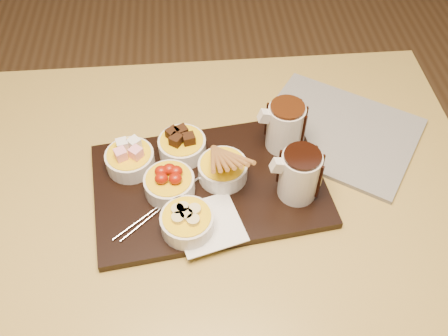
{
  "coord_description": "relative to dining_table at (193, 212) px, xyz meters",
  "views": [
    {
      "loc": [
        0.02,
        -0.64,
        1.56
      ],
      "look_at": [
        0.07,
        -0.01,
        0.81
      ],
      "focal_mm": 40.0,
      "sensor_mm": 36.0,
      "label": 1
    }
  ],
  "objects": [
    {
      "name": "bowl_strawberries",
      "position": [
        -0.04,
        -0.03,
        0.14
      ],
      "size": [
        0.1,
        0.1,
        0.04
      ],
      "primitive_type": "cylinder",
      "color": "silver",
      "rests_on": "serving_board"
    },
    {
      "name": "bowl_marshmallows",
      "position": [
        -0.12,
        0.04,
        0.14
      ],
      "size": [
        0.1,
        0.1,
        0.04
      ],
      "primitive_type": "cylinder",
      "color": "silver",
      "rests_on": "serving_board"
    },
    {
      "name": "pitcher_dark_chocolate",
      "position": [
        0.21,
        -0.05,
        0.17
      ],
      "size": [
        0.09,
        0.09,
        0.11
      ],
      "primitive_type": "cylinder",
      "rotation": [
        0.0,
        0.0,
        0.12
      ],
      "color": "silver",
      "rests_on": "serving_board"
    },
    {
      "name": "fondue_skewers",
      "position": [
        -0.05,
        -0.05,
        0.12
      ],
      "size": [
        0.19,
        0.22,
        0.01
      ],
      "primitive_type": null,
      "rotation": [
        0.0,
        0.0,
        -0.89
      ],
      "color": "silver",
      "rests_on": "serving_board"
    },
    {
      "name": "bowl_bananas",
      "position": [
        -0.01,
        -0.12,
        0.14
      ],
      "size": [
        0.1,
        0.1,
        0.04
      ],
      "primitive_type": "cylinder",
      "color": "silver",
      "rests_on": "serving_board"
    },
    {
      "name": "dining_table",
      "position": [
        0.0,
        0.0,
        0.0
      ],
      "size": [
        1.2,
        0.8,
        0.75
      ],
      "color": "#AD9140",
      "rests_on": "ground"
    },
    {
      "name": "newspaper",
      "position": [
        0.33,
        0.12,
        0.1
      ],
      "size": [
        0.43,
        0.41,
        0.01
      ],
      "primitive_type": "cube",
      "rotation": [
        0.0,
        0.0,
        -0.6
      ],
      "color": "beige",
      "rests_on": "dining_table"
    },
    {
      "name": "serving_board",
      "position": [
        0.04,
        -0.01,
        0.11
      ],
      "size": [
        0.49,
        0.35,
        0.02
      ],
      "primitive_type": "cube",
      "rotation": [
        0.0,
        0.0,
        0.12
      ],
      "color": "black",
      "rests_on": "dining_table"
    },
    {
      "name": "bowl_biscotti",
      "position": [
        0.07,
        0.0,
        0.14
      ],
      "size": [
        0.1,
        0.1,
        0.04
      ],
      "primitive_type": "cylinder",
      "color": "silver",
      "rests_on": "serving_board"
    },
    {
      "name": "ground",
      "position": [
        0.0,
        0.0,
        -0.65
      ],
      "size": [
        5.0,
        5.0,
        0.0
      ],
      "primitive_type": "plane",
      "color": "brown",
      "rests_on": "ground"
    },
    {
      "name": "pitcher_milk_chocolate",
      "position": [
        0.2,
        0.08,
        0.17
      ],
      "size": [
        0.09,
        0.09,
        0.11
      ],
      "primitive_type": "cylinder",
      "rotation": [
        0.0,
        0.0,
        0.12
      ],
      "color": "silver",
      "rests_on": "serving_board"
    },
    {
      "name": "napkin",
      "position": [
        0.03,
        -0.11,
        0.12
      ],
      "size": [
        0.15,
        0.15,
        0.0
      ],
      "primitive_type": "cube",
      "rotation": [
        0.0,
        0.0,
        0.26
      ],
      "color": "white",
      "rests_on": "serving_board"
    },
    {
      "name": "bowl_cake",
      "position": [
        -0.01,
        0.07,
        0.14
      ],
      "size": [
        0.1,
        0.1,
        0.04
      ],
      "primitive_type": "cylinder",
      "color": "silver",
      "rests_on": "serving_board"
    }
  ]
}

